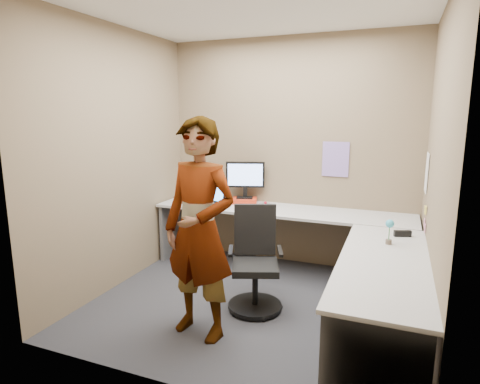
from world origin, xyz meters
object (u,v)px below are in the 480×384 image
at_px(office_chair, 255,268).
at_px(person, 199,230).
at_px(desk, 307,240).
at_px(monitor, 245,177).

distance_m(office_chair, person, 0.83).
distance_m(desk, office_chair, 0.60).
height_order(desk, office_chair, office_chair).
height_order(office_chair, person, person).
height_order(monitor, person, person).
bearing_deg(monitor, desk, -56.83).
xyz_separation_m(desk, office_chair, (-0.40, -0.41, -0.20)).
bearing_deg(person, office_chair, 75.98).
bearing_deg(desk, monitor, 141.02).
relative_size(desk, office_chair, 3.12).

